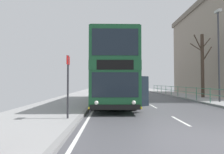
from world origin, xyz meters
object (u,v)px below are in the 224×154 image
object	(u,v)px
bus_stop_sign_near	(68,79)
street_lamp_far_side	(219,48)
bare_tree_far_00	(202,64)
double_decker_bus_main	(113,73)

from	to	relation	value
bus_stop_sign_near	street_lamp_far_side	xyz separation A→B (m)	(10.32, 6.50, 2.60)
street_lamp_far_side	bare_tree_far_00	xyz separation A→B (m)	(0.91, 4.32, -0.83)
street_lamp_far_side	bare_tree_far_00	distance (m)	4.49
double_decker_bus_main	bus_stop_sign_near	size ratio (longest dim) A/B	4.25
bus_stop_sign_near	bare_tree_far_00	distance (m)	15.69
street_lamp_far_side	bus_stop_sign_near	bearing A→B (deg)	-147.79
bus_stop_sign_near	street_lamp_far_side	size ratio (longest dim) A/B	0.36
bus_stop_sign_near	street_lamp_far_side	distance (m)	12.47
street_lamp_far_side	bare_tree_far_00	bearing A→B (deg)	78.15
double_decker_bus_main	street_lamp_far_side	distance (m)	8.57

